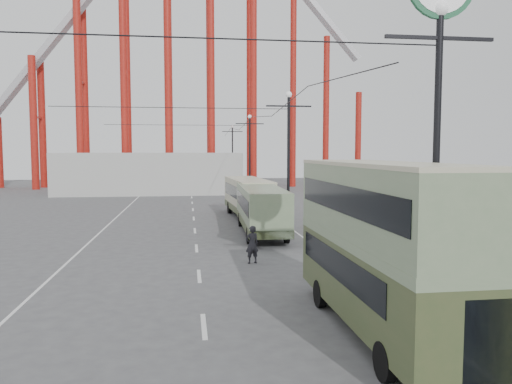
{
  "coord_description": "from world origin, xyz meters",
  "views": [
    {
      "loc": [
        -1.42,
        -16.39,
        5.13
      ],
      "look_at": [
        2.16,
        9.73,
        3.0
      ],
      "focal_mm": 35.0,
      "sensor_mm": 36.0,
      "label": 1
    }
  ],
  "objects": [
    {
      "name": "lamp_post_distant",
      "position": [
        5.6,
        62.0,
        4.68
      ],
      "size": [
        3.2,
        0.44,
        9.32
      ],
      "color": "black",
      "rests_on": "ground"
    },
    {
      "name": "lamp_post_mid",
      "position": [
        5.6,
        18.0,
        4.68
      ],
      "size": [
        3.2,
        0.44,
        9.32
      ],
      "color": "black",
      "rests_on": "ground"
    },
    {
      "name": "single_decker_cream",
      "position": [
        3.24,
        22.17,
        1.7
      ],
      "size": [
        2.95,
        9.81,
        3.02
      ],
      "rotation": [
        0.0,
        0.0,
        0.05
      ],
      "color": "#B9B595",
      "rests_on": "ground"
    },
    {
      "name": "roller_coaster",
      "position": [
        -2.49,
        56.89,
        22.92
      ],
      "size": [
        52.95,
        5.0,
        55.48
      ],
      "color": "maroon",
      "rests_on": "ground"
    },
    {
      "name": "fairground_shed",
      "position": [
        -6.0,
        47.0,
        2.5
      ],
      "size": [
        22.0,
        10.0,
        5.0
      ],
      "primitive_type": "cube",
      "color": "#AFAFA9",
      "rests_on": "ground"
    },
    {
      "name": "lamp_post_near",
      "position": [
        5.6,
        -3.0,
        7.86
      ],
      "size": [
        3.2,
        0.44,
        10.8
      ],
      "color": "black",
      "rests_on": "ground"
    },
    {
      "name": "ground",
      "position": [
        0.0,
        0.0,
        0.0
      ],
      "size": [
        160.0,
        160.0,
        0.0
      ],
      "primitive_type": "plane",
      "color": "#474749",
      "rests_on": "ground"
    },
    {
      "name": "pedestrian",
      "position": [
        1.47,
        6.06,
        0.88
      ],
      "size": [
        0.73,
        0.59,
        1.75
      ],
      "primitive_type": "imported",
      "rotation": [
        0.0,
        0.0,
        3.44
      ],
      "color": "black",
      "rests_on": "ground"
    },
    {
      "name": "lamp_post_far",
      "position": [
        5.6,
        40.0,
        4.68
      ],
      "size": [
        3.2,
        0.44,
        9.32
      ],
      "color": "black",
      "rests_on": "ground"
    },
    {
      "name": "single_decker_green",
      "position": [
        3.11,
        14.34,
        1.65
      ],
      "size": [
        2.73,
        10.43,
        2.93
      ],
      "rotation": [
        0.0,
        0.0,
        -0.03
      ],
      "color": "#6B805E",
      "rests_on": "ground"
    },
    {
      "name": "road_markings",
      "position": [
        -0.86,
        19.7,
        0.01
      ],
      "size": [
        12.52,
        120.0,
        0.01
      ],
      "color": "silver",
      "rests_on": "ground"
    },
    {
      "name": "double_decker_bus",
      "position": [
        3.91,
        -3.21,
        2.71
      ],
      "size": [
        2.34,
        9.03,
        4.84
      ],
      "rotation": [
        0.0,
        0.0,
        0.01
      ],
      "color": "#384626",
      "rests_on": "ground"
    }
  ]
}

